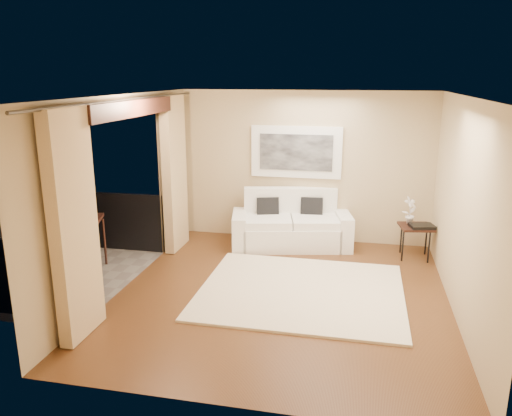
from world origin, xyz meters
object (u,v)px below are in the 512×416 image
(balcony_chair_far, at_px, (72,224))
(balcony_chair_near, at_px, (38,258))
(ice_bucket, at_px, (69,212))
(bistro_table, at_px, (77,224))
(orchid, at_px, (410,210))
(side_table, at_px, (416,229))
(sofa, at_px, (291,226))

(balcony_chair_far, bearing_deg, balcony_chair_near, 103.43)
(ice_bucket, bearing_deg, bistro_table, -19.17)
(orchid, bearing_deg, side_table, -43.33)
(side_table, relative_size, balcony_chair_far, 0.56)
(side_table, height_order, bistro_table, bistro_table)
(bistro_table, bearing_deg, balcony_chair_far, 131.28)
(balcony_chair_far, distance_m, balcony_chair_near, 1.33)
(side_table, xyz_separation_m, bistro_table, (-5.16, -1.62, 0.24))
(side_table, relative_size, balcony_chair_near, 0.66)
(bistro_table, bearing_deg, sofa, 30.89)
(orchid, relative_size, bistro_table, 0.53)
(bistro_table, height_order, balcony_chair_near, balcony_chair_near)
(bistro_table, relative_size, balcony_chair_near, 0.97)
(sofa, xyz_separation_m, side_table, (2.10, -0.21, 0.15))
(sofa, bearing_deg, ice_bucket, -163.09)
(sofa, xyz_separation_m, balcony_chair_far, (-3.39, -1.45, 0.26))
(side_table, bearing_deg, bistro_table, -162.54)
(balcony_chair_near, bearing_deg, ice_bucket, 101.86)
(bistro_table, bearing_deg, balcony_chair_near, -93.88)
(sofa, height_order, balcony_chair_far, balcony_chair_far)
(bistro_table, xyz_separation_m, balcony_chair_far, (-0.33, 0.38, -0.12))
(balcony_chair_near, height_order, ice_bucket, ice_bucket)
(orchid, relative_size, balcony_chair_far, 0.44)
(sofa, height_order, side_table, sofa)
(balcony_chair_far, bearing_deg, sofa, -155.34)
(side_table, bearing_deg, ice_bucket, -163.56)
(orchid, distance_m, ice_bucket, 5.47)
(balcony_chair_near, bearing_deg, side_table, 32.22)
(balcony_chair_far, bearing_deg, side_table, -165.72)
(balcony_chair_near, bearing_deg, sofa, 47.63)
(bistro_table, bearing_deg, side_table, 17.46)
(bistro_table, xyz_separation_m, balcony_chair_near, (-0.06, -0.92, -0.22))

